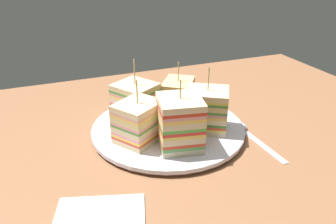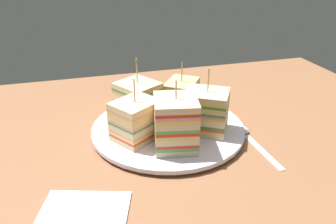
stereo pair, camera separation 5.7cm
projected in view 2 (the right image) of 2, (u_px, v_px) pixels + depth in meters
ground_plane at (168, 136)px, 65.09cm from camera, size 110.05×71.13×1.80cm
plate at (168, 128)px, 64.33cm from camera, size 29.08×29.08×1.36cm
sandwich_wedge_0 at (181, 97)px, 68.56cm from camera, size 8.96×9.41×10.54cm
sandwich_wedge_1 at (138, 100)px, 66.12cm from camera, size 9.80×10.02×12.22cm
sandwich_wedge_2 at (136, 120)px, 58.53cm from camera, size 9.76×9.40×11.33cm
sandwich_wedge_3 at (176, 123)px, 55.82cm from camera, size 8.38×8.79×12.05cm
sandwich_wedge_4 at (206, 111)px, 61.02cm from camera, size 9.82×9.47×12.12cm
chip_pile at (168, 120)px, 63.64cm from camera, size 7.10×7.26×2.96cm
salad_garnish at (159, 104)px, 71.87cm from camera, size 6.27×6.13×1.41cm
spoon at (248, 136)px, 62.74cm from camera, size 2.51×15.11×1.00cm
napkin at (81, 219)px, 43.53cm from camera, size 14.72×14.41×0.50cm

